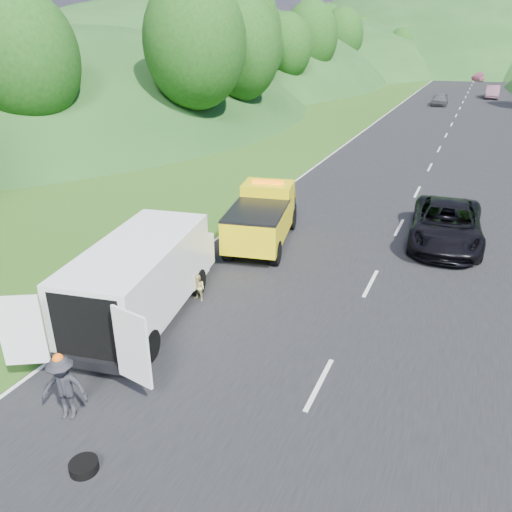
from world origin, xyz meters
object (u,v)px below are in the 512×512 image
at_px(spare_tire, 85,471).
at_px(passing_suv, 443,243).
at_px(tow_truck, 263,216).
at_px(white_van, 142,276).
at_px(child, 199,301).
at_px(worker, 69,417).
at_px(woman, 146,289).
at_px(suitcase, 146,269).

relative_size(spare_tire, passing_suv, 0.10).
relative_size(tow_truck, passing_suv, 0.99).
distance_m(tow_truck, spare_tire, 12.52).
distance_m(white_van, passing_suv, 12.83).
xyz_separation_m(white_van, spare_tire, (2.34, -5.43, -1.44)).
bearing_deg(spare_tire, white_van, 113.34).
bearing_deg(tow_truck, child, -100.76).
bearing_deg(tow_truck, worker, -101.05).
bearing_deg(spare_tire, woman, 116.37).
height_order(woman, suitcase, woman).
distance_m(tow_truck, child, 5.50).
xyz_separation_m(white_van, suitcase, (-1.64, 2.32, -1.12)).
bearing_deg(white_van, tow_truck, 72.34).
distance_m(child, passing_suv, 10.92).
relative_size(woman, passing_suv, 0.28).
relative_size(tow_truck, suitcase, 9.14).
bearing_deg(tow_truck, white_van, -108.78).
bearing_deg(suitcase, worker, -68.78).
height_order(child, passing_suv, passing_suv).
xyz_separation_m(child, worker, (-0.01, -5.95, 0.00)).
bearing_deg(child, worker, -82.03).
bearing_deg(passing_suv, white_van, -132.03).
relative_size(tow_truck, spare_tire, 10.10).
bearing_deg(white_van, passing_suv, 41.84).
height_order(tow_truck, suitcase, tow_truck).
bearing_deg(suitcase, child, -15.80).
bearing_deg(passing_suv, spare_tire, -113.62).
xyz_separation_m(child, passing_suv, (6.89, 8.46, 0.00)).
relative_size(tow_truck, child, 6.51).
height_order(white_van, spare_tire, white_van).
bearing_deg(suitcase, passing_suv, 39.14).
height_order(woman, worker, woman).
distance_m(worker, spare_tire, 1.74).
xyz_separation_m(woman, suitcase, (-0.52, 0.76, 0.32)).
distance_m(worker, passing_suv, 15.98).
height_order(child, spare_tire, child).
bearing_deg(child, tow_truck, 98.51).
bearing_deg(worker, spare_tire, -56.80).
bearing_deg(passing_suv, woman, -140.60).
bearing_deg(white_van, suitcase, 115.13).
relative_size(white_van, worker, 4.63).
bearing_deg(worker, passing_suv, 45.08).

